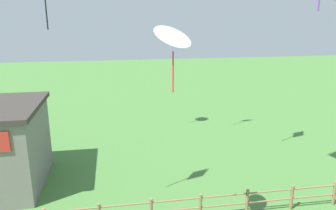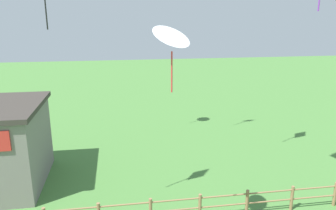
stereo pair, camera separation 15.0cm
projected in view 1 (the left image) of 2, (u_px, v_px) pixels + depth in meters
name	position (u px, v px, depth m)	size (l,w,h in m)	color
wooden_fence	(176.00, 207.00, 13.73)	(19.11, 0.14, 1.16)	olive
kite_white_delta	(173.00, 36.00, 10.13)	(1.67, 1.63, 2.18)	white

